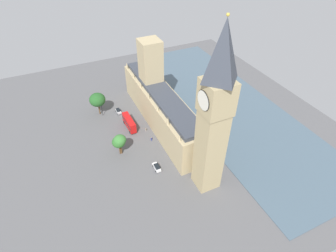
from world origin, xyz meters
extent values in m
plane|color=#565659|center=(0.00, 0.00, 0.00)|extent=(142.54, 142.54, 0.00)
cube|color=#475B6B|center=(-34.66, 0.00, 0.12)|extent=(43.21, 128.28, 0.25)
cube|color=tan|center=(-2.00, 0.00, 7.10)|extent=(11.94, 60.41, 14.20)
cube|color=tan|center=(-2.00, -10.87, 16.48)|extent=(8.27, 8.27, 32.95)
cube|color=#383D47|center=(-2.00, 0.00, 15.00)|extent=(9.07, 58.00, 1.60)
cone|color=tan|center=(3.57, -27.19, 15.70)|extent=(1.20, 1.20, 3.00)
cone|color=tan|center=(3.57, -18.12, 15.28)|extent=(1.20, 1.20, 2.17)
cone|color=tan|center=(3.57, -9.06, 15.46)|extent=(1.20, 1.20, 2.51)
cone|color=tan|center=(3.57, 0.00, 15.42)|extent=(1.20, 1.20, 2.44)
cone|color=tan|center=(3.57, 9.06, 15.17)|extent=(1.20, 1.20, 1.94)
cone|color=tan|center=(3.57, 18.12, 15.77)|extent=(1.20, 1.20, 3.14)
cone|color=tan|center=(3.57, 27.19, 15.28)|extent=(1.20, 1.20, 2.16)
cube|color=tan|center=(-2.14, 36.12, 14.94)|extent=(7.14, 7.14, 29.88)
cube|color=tan|center=(-2.14, 36.12, 34.80)|extent=(7.85, 7.85, 9.85)
cylinder|color=silver|center=(1.93, 36.12, 34.80)|extent=(0.25, 5.42, 5.42)
torus|color=black|center=(1.93, 36.12, 34.80)|extent=(0.24, 5.66, 5.66)
cylinder|color=silver|center=(-2.14, 32.05, 34.80)|extent=(5.42, 0.25, 5.42)
torus|color=black|center=(-2.14, 32.05, 34.80)|extent=(5.66, 0.24, 5.66)
pyramid|color=#383D47|center=(-2.14, 36.12, 47.43)|extent=(7.85, 7.85, 15.41)
sphere|color=gold|center=(-2.14, 36.12, 55.54)|extent=(0.80, 0.80, 0.80)
cube|color=#B7B7BC|center=(13.09, -14.93, 0.72)|extent=(2.01, 4.13, 0.75)
cube|color=black|center=(13.10, -15.13, 1.42)|extent=(1.63, 2.34, 0.65)
cylinder|color=black|center=(12.20, -13.67, 0.34)|extent=(0.28, 0.69, 0.68)
cylinder|color=black|center=(13.85, -13.59, 0.34)|extent=(0.28, 0.69, 0.68)
cylinder|color=black|center=(12.33, -16.26, 0.34)|extent=(0.28, 0.69, 0.68)
cylinder|color=black|center=(13.98, -16.18, 0.34)|extent=(0.28, 0.69, 0.68)
cube|color=red|center=(11.83, -2.78, 2.65)|extent=(2.80, 10.57, 4.20)
cube|color=black|center=(11.83, -2.78, 2.73)|extent=(2.85, 10.17, 0.70)
cylinder|color=black|center=(10.58, 0.86, 0.55)|extent=(0.38, 1.11, 1.10)
cylinder|color=black|center=(12.88, 0.93, 0.55)|extent=(0.38, 1.11, 1.10)
cylinder|color=black|center=(10.79, -6.49, 0.55)|extent=(0.38, 1.11, 1.10)
cylinder|color=black|center=(13.09, -6.42, 0.55)|extent=(0.38, 1.11, 1.10)
cube|color=silver|center=(10.47, 23.44, 0.72)|extent=(1.83, 4.50, 0.75)
cube|color=black|center=(10.47, 23.67, 1.42)|extent=(1.53, 2.52, 0.65)
cylinder|color=black|center=(11.30, 22.00, 0.34)|extent=(0.25, 0.68, 0.68)
cylinder|color=black|center=(9.64, 22.00, 0.34)|extent=(0.25, 0.68, 0.68)
cylinder|color=black|center=(11.30, 24.88, 0.34)|extent=(0.25, 0.68, 0.68)
cylinder|color=black|center=(9.65, 24.88, 0.34)|extent=(0.25, 0.68, 0.68)
cylinder|color=gray|center=(6.41, 2.26, 0.65)|extent=(0.50, 0.50, 1.29)
sphere|color=#8C6647|center=(6.41, 2.26, 1.42)|extent=(0.25, 0.25, 0.25)
cube|color=navy|center=(6.37, 1.99, 0.71)|extent=(0.31, 0.15, 0.23)
cylinder|color=navy|center=(6.48, 8.67, 0.71)|extent=(0.64, 0.64, 1.43)
sphere|color=tan|center=(6.48, 8.67, 1.56)|extent=(0.27, 0.27, 0.27)
cube|color=navy|center=(6.75, 8.81, 0.78)|extent=(0.24, 0.34, 0.26)
cylinder|color=brown|center=(20.94, -17.55, 2.52)|extent=(0.56, 0.56, 5.05)
ellipsoid|color=#235623|center=(20.94, -17.55, 7.65)|extent=(6.95, 6.95, 5.90)
cylinder|color=brown|center=(19.51, 10.65, 2.51)|extent=(0.56, 0.56, 5.01)
ellipsoid|color=#387533|center=(19.51, 10.65, 6.77)|extent=(4.67, 4.67, 3.97)
cylinder|color=brown|center=(20.03, 10.50, 2.02)|extent=(0.56, 0.56, 4.05)
ellipsoid|color=#2D6628|center=(20.03, 10.50, 5.90)|extent=(4.94, 4.94, 4.20)
cylinder|color=black|center=(20.02, -16.10, 2.97)|extent=(0.18, 0.18, 5.94)
sphere|color=#F2EAC6|center=(20.02, -16.10, 6.22)|extent=(0.56, 0.56, 0.56)
camera|label=1|loc=(34.21, 84.50, 73.70)|focal=28.97mm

